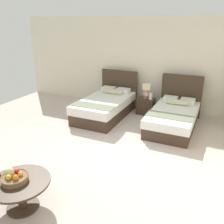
{
  "coord_description": "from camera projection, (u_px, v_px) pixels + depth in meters",
  "views": [
    {
      "loc": [
        2.03,
        -4.12,
        2.7
      ],
      "look_at": [
        -0.14,
        0.59,
        0.75
      ],
      "focal_mm": 38.74,
      "sensor_mm": 36.0,
      "label": 1
    }
  ],
  "objects": [
    {
      "name": "ground_plane",
      "position": [
        107.0,
        154.0,
        5.25
      ],
      "size": [
        9.52,
        10.28,
        0.02
      ],
      "primitive_type": "cube",
      "color": "beige"
    },
    {
      "name": "wall_back",
      "position": [
        153.0,
        64.0,
        7.58
      ],
      "size": [
        9.52,
        0.12,
        2.86
      ],
      "primitive_type": "cube",
      "color": "beige",
      "rests_on": "ground"
    },
    {
      "name": "bed_near_window",
      "position": [
        106.0,
        106.0,
        7.26
      ],
      "size": [
        1.24,
        2.22,
        1.22
      ],
      "color": "#3C2C1E",
      "rests_on": "ground"
    },
    {
      "name": "bed_near_corner",
      "position": [
        174.0,
        117.0,
        6.49
      ],
      "size": [
        1.18,
        2.09,
        1.26
      ],
      "color": "#3C2C1E",
      "rests_on": "ground"
    },
    {
      "name": "nightstand",
      "position": [
        146.0,
        106.0,
        7.46
      ],
      "size": [
        0.51,
        0.41,
        0.5
      ],
      "color": "#3C2C1E",
      "rests_on": "ground"
    },
    {
      "name": "table_lamp",
      "position": [
        147.0,
        90.0,
        7.3
      ],
      "size": [
        0.26,
        0.26,
        0.44
      ],
      "color": "#D19D8D",
      "rests_on": "nightstand"
    },
    {
      "name": "vase",
      "position": [
        151.0,
        96.0,
        7.24
      ],
      "size": [
        0.1,
        0.1,
        0.2
      ],
      "color": "silver",
      "rests_on": "nightstand"
    },
    {
      "name": "coffee_table",
      "position": [
        20.0,
        188.0,
        3.62
      ],
      "size": [
        0.91,
        0.91,
        0.48
      ],
      "color": "#3C2C1E",
      "rests_on": "ground"
    },
    {
      "name": "fruit_bowl",
      "position": [
        14.0,
        177.0,
        3.56
      ],
      "size": [
        0.4,
        0.4,
        0.21
      ],
      "color": "#816145",
      "rests_on": "coffee_table"
    }
  ]
}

